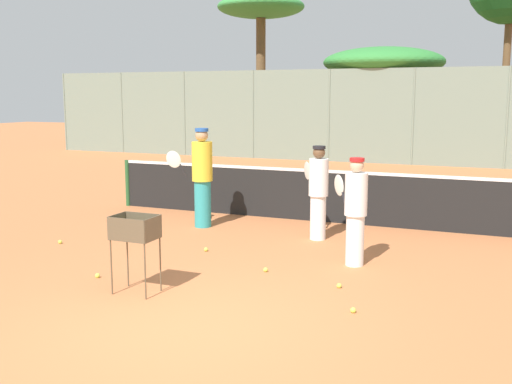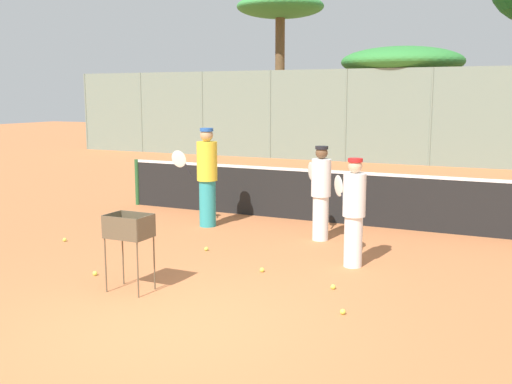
{
  "view_description": "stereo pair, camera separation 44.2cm",
  "coord_description": "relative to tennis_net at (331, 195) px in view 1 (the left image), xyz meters",
  "views": [
    {
      "loc": [
        3.17,
        -5.52,
        2.55
      ],
      "look_at": [
        -0.51,
        3.29,
        1.0
      ],
      "focal_mm": 42.0,
      "sensor_mm": 36.0,
      "label": 1
    },
    {
      "loc": [
        3.57,
        -5.34,
        2.55
      ],
      "look_at": [
        -0.51,
        3.29,
        1.0
      ],
      "focal_mm": 42.0,
      "sensor_mm": 36.0,
      "label": 2
    }
  ],
  "objects": [
    {
      "name": "tennis_net",
      "position": [
        0.0,
        0.0,
        0.0
      ],
      "size": [
        9.85,
        0.1,
        1.07
      ],
      "color": "#26592D",
      "rests_on": "ground_plane"
    },
    {
      "name": "tennis_ball_5",
      "position": [
        -2.03,
        -4.88,
        -0.53
      ],
      "size": [
        0.07,
        0.07,
        0.07
      ],
      "primitive_type": "sphere",
      "color": "#D1E54C",
      "rests_on": "ground_plane"
    },
    {
      "name": "back_fence",
      "position": [
        0.0,
        11.02,
        1.21
      ],
      "size": [
        31.9,
        0.08,
        3.54
      ],
      "color": "gray",
      "rests_on": "ground_plane"
    },
    {
      "name": "tree_1",
      "position": [
        -7.99,
        15.83,
        5.92
      ],
      "size": [
        4.16,
        4.16,
        7.24
      ],
      "color": "brown",
      "rests_on": "ground_plane"
    },
    {
      "name": "tennis_ball_6",
      "position": [
        -1.28,
        -3.0,
        -0.53
      ],
      "size": [
        0.07,
        0.07,
        0.07
      ],
      "primitive_type": "sphere",
      "color": "#D1E54C",
      "rests_on": "ground_plane"
    },
    {
      "name": "tennis_ball_2",
      "position": [
        1.63,
        -4.85,
        -0.53
      ],
      "size": [
        0.07,
        0.07,
        0.07
      ],
      "primitive_type": "sphere",
      "color": "#D1E54C",
      "rests_on": "ground_plane"
    },
    {
      "name": "player_red_cap",
      "position": [
        1.16,
        -2.84,
        0.29
      ],
      "size": [
        0.68,
        0.7,
        1.64
      ],
      "rotation": [
        0.0,
        0.0,
        2.34
      ],
      "color": "white",
      "rests_on": "ground_plane"
    },
    {
      "name": "player_yellow_shirt",
      "position": [
        0.17,
        -1.47,
        0.31
      ],
      "size": [
        0.65,
        0.74,
        1.67
      ],
      "rotation": [
        0.0,
        0.0,
        2.27
      ],
      "color": "white",
      "rests_on": "ground_plane"
    },
    {
      "name": "tennis_ball_0",
      "position": [
        0.06,
        -3.71,
        -0.53
      ],
      "size": [
        0.07,
        0.07,
        0.07
      ],
      "primitive_type": "sphere",
      "color": "#D1E54C",
      "rests_on": "ground_plane"
    },
    {
      "name": "tree_0",
      "position": [
        -1.55,
        13.13,
        3.28
      ],
      "size": [
        4.84,
        4.84,
        4.46
      ],
      "color": "brown",
      "rests_on": "ground_plane"
    },
    {
      "name": "ground_plane",
      "position": [
        0.0,
        -6.01,
        -0.56
      ],
      "size": [
        80.0,
        80.0,
        0.0
      ],
      "primitive_type": "plane",
      "color": "#C67242"
    },
    {
      "name": "tennis_ball_4",
      "position": [
        1.24,
        -4.01,
        -0.53
      ],
      "size": [
        0.07,
        0.07,
        0.07
      ],
      "primitive_type": "sphere",
      "color": "#D1E54C",
      "rests_on": "ground_plane"
    },
    {
      "name": "player_white_outfit",
      "position": [
        -2.21,
        -1.34,
        0.44
      ],
      "size": [
        0.95,
        0.4,
        1.92
      ],
      "rotation": [
        0.0,
        0.0,
        3.39
      ],
      "color": "teal",
      "rests_on": "ground_plane"
    },
    {
      "name": "tennis_ball_3",
      "position": [
        -3.86,
        -3.52,
        -0.53
      ],
      "size": [
        0.07,
        0.07,
        0.07
      ],
      "primitive_type": "sphere",
      "color": "#D1E54C",
      "rests_on": "ground_plane"
    },
    {
      "name": "ball_cart",
      "position": [
        -1.16,
        -5.2,
        0.23
      ],
      "size": [
        0.56,
        0.41,
        1.02
      ],
      "color": "brown",
      "rests_on": "ground_plane"
    }
  ]
}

